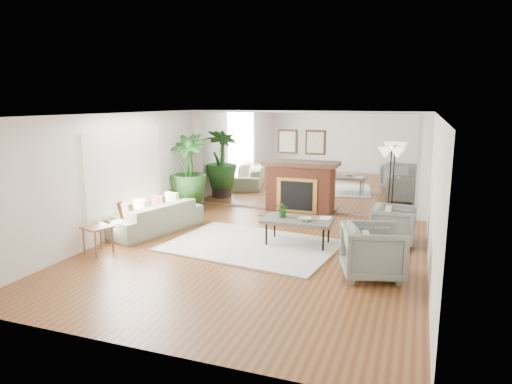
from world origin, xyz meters
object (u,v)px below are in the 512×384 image
at_px(sofa, 155,217).
at_px(armchair_back, 394,225).
at_px(side_table, 98,231).
at_px(coffee_table, 298,221).
at_px(fireplace, 299,187).
at_px(armchair_front, 373,252).
at_px(potted_ficus, 189,171).
at_px(floor_lamp, 391,159).

xyz_separation_m(sofa, armchair_back, (4.81, 0.83, 0.06)).
bearing_deg(armchair_back, side_table, 118.00).
bearing_deg(coffee_table, fireplace, 104.34).
relative_size(armchair_front, potted_ficus, 0.48).
relative_size(coffee_table, side_table, 2.38).
height_order(armchair_back, side_table, armchair_back).
height_order(armchair_back, armchair_front, armchair_front).
distance_m(armchair_back, armchair_front, 1.90).
bearing_deg(armchair_back, fireplace, 55.13).
distance_m(coffee_table, armchair_front, 1.93).
bearing_deg(floor_lamp, sofa, -155.40).
distance_m(coffee_table, armchair_back, 1.86).
xyz_separation_m(armchair_back, side_table, (-5.01, -2.41, 0.06)).
xyz_separation_m(potted_ficus, floor_lamp, (4.77, 0.29, 0.46)).
xyz_separation_m(sofa, armchair_front, (4.61, -1.06, 0.11)).
xyz_separation_m(fireplace, coffee_table, (0.64, -2.49, -0.18)).
height_order(coffee_table, potted_ficus, potted_ficus).
bearing_deg(armchair_front, floor_lamp, -16.06).
bearing_deg(side_table, armchair_front, 6.14).
distance_m(armchair_back, floor_lamp, 1.72).
relative_size(sofa, side_table, 3.87).
bearing_deg(side_table, fireplace, 57.75).
xyz_separation_m(fireplace, side_table, (-2.65, -4.20, -0.23)).
relative_size(sofa, floor_lamp, 1.23).
bearing_deg(armchair_front, sofa, 61.04).
height_order(armchair_front, floor_lamp, floor_lamp).
relative_size(coffee_table, floor_lamp, 0.76).
bearing_deg(potted_ficus, armchair_front, -31.22).
bearing_deg(coffee_table, armchair_front, -37.92).
height_order(fireplace, coffee_table, fireplace).
bearing_deg(fireplace, coffee_table, -75.66).
distance_m(fireplace, sofa, 3.60).
distance_m(sofa, armchair_back, 4.88).
bearing_deg(coffee_table, potted_ficus, 152.32).
bearing_deg(sofa, coffee_table, 107.46).
bearing_deg(floor_lamp, side_table, -142.50).
bearing_deg(armchair_front, armchair_back, -21.94).
height_order(sofa, armchair_front, armchair_front).
xyz_separation_m(sofa, potted_ficus, (-0.15, 1.82, 0.72)).
height_order(coffee_table, sofa, sofa).
bearing_deg(side_table, armchair_back, 25.68).
bearing_deg(floor_lamp, fireplace, 166.93).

